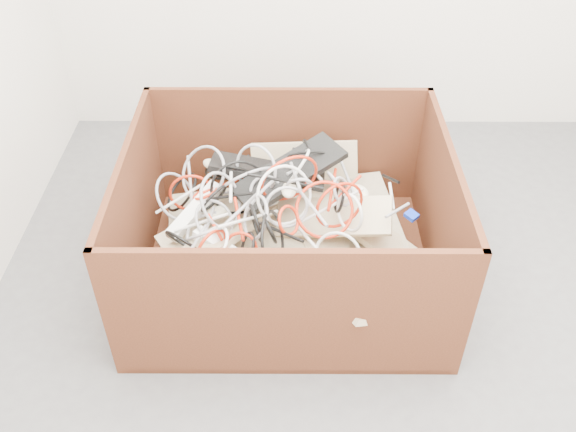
{
  "coord_description": "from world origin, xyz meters",
  "views": [
    {
      "loc": [
        -0.28,
        -1.6,
        1.9
      ],
      "look_at": [
        -0.29,
        0.3,
        0.3
      ],
      "focal_mm": 39.05,
      "sensor_mm": 36.0,
      "label": 1
    }
  ],
  "objects_px": {
    "power_strip_right": "(223,248)",
    "vga_plug": "(411,215)",
    "power_strip_left": "(194,211)",
    "cardboard_box": "(284,247)"
  },
  "relations": [
    {
      "from": "power_strip_left",
      "to": "power_strip_right",
      "type": "height_order",
      "value": "power_strip_left"
    },
    {
      "from": "power_strip_right",
      "to": "vga_plug",
      "type": "height_order",
      "value": "vga_plug"
    },
    {
      "from": "cardboard_box",
      "to": "vga_plug",
      "type": "relative_size",
      "value": 27.36
    },
    {
      "from": "cardboard_box",
      "to": "vga_plug",
      "type": "height_order",
      "value": "cardboard_box"
    },
    {
      "from": "power_strip_left",
      "to": "power_strip_right",
      "type": "relative_size",
      "value": 1.16
    },
    {
      "from": "power_strip_right",
      "to": "vga_plug",
      "type": "distance_m",
      "value": 0.72
    },
    {
      "from": "cardboard_box",
      "to": "power_strip_right",
      "type": "bearing_deg",
      "value": -136.81
    },
    {
      "from": "cardboard_box",
      "to": "power_strip_left",
      "type": "relative_size",
      "value": 4.27
    },
    {
      "from": "power_strip_left",
      "to": "cardboard_box",
      "type": "bearing_deg",
      "value": -54.29
    },
    {
      "from": "cardboard_box",
      "to": "vga_plug",
      "type": "xyz_separation_m",
      "value": [
        0.49,
        -0.06,
        0.22
      ]
    }
  ]
}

